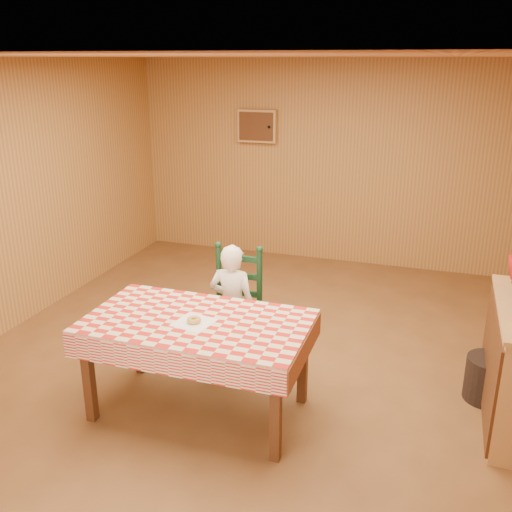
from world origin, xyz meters
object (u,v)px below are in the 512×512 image
Objects in this scene: dining_table at (197,330)px; storage_bin at (488,379)px; ladder_chair at (235,310)px; seated_child at (232,307)px.

dining_table is 2.34m from storage_bin.
ladder_chair reaches higher than dining_table.
ladder_chair is 3.01× the size of storage_bin.
storage_bin is (2.11, 0.14, -0.38)m from seated_child.
storage_bin is (2.11, 0.87, -0.51)m from dining_table.
seated_child is 2.15m from storage_bin.
seated_child reaches higher than storage_bin.
ladder_chair is 2.14m from storage_bin.
dining_table is 1.53× the size of ladder_chair.
ladder_chair is at bearing -90.00° from seated_child.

